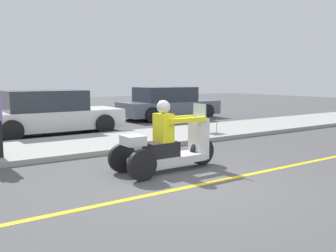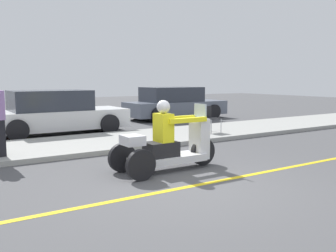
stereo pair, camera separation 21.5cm
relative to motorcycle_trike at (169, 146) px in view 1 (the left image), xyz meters
name	(u,v)px [view 1 (the left image)]	position (x,y,z in m)	size (l,w,h in m)	color
ground_plane	(192,186)	(-0.31, -1.14, -0.49)	(60.00, 60.00, 0.00)	#4C4C4F
lane_stripe	(205,183)	(-0.01, -1.14, -0.49)	(24.00, 0.12, 0.01)	gold
sidewalk_strip	(86,144)	(-0.31, 3.46, -0.43)	(28.00, 2.80, 0.12)	#9E9E99
motorcycle_trike	(169,146)	(0.00, 0.00, 0.00)	(2.25, 0.85, 1.40)	black
folding_chair_curbside	(205,116)	(3.52, 3.08, 0.13)	(0.51, 0.51, 0.82)	#A5A8AD
parked_car_lot_right	(50,114)	(-0.42, 6.16, 0.19)	(4.43, 1.98, 1.43)	silver
parked_car_lot_center	(168,104)	(5.48, 7.95, 0.19)	(4.62, 1.98, 1.43)	slate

